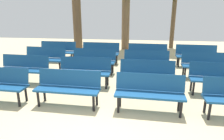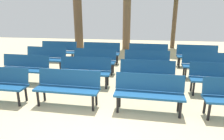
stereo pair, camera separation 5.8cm
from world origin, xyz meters
name	(u,v)px [view 2 (the right image)]	position (x,y,z in m)	size (l,w,h in m)	color
bench_r0_c1	(68,86)	(-0.94, 1.64, 0.50)	(1.62, 0.56, 0.87)	navy
bench_r0_c2	(149,91)	(1.04, 1.57, 0.50)	(1.62, 0.56, 0.87)	navy
bench_r1_c0	(25,67)	(-2.87, 3.04, 0.50)	(1.62, 0.56, 0.87)	navy
bench_r1_c1	(85,70)	(-0.85, 2.99, 0.50)	(1.61, 0.50, 0.87)	navy
bench_r1_c2	(147,74)	(1.04, 2.85, 0.50)	(1.61, 0.53, 0.87)	navy
bench_r1_c3	(220,77)	(3.02, 2.78, 0.50)	(1.62, 0.56, 0.87)	navy
bench_r2_c0	(45,57)	(-2.78, 4.40, 0.50)	(1.63, 0.58, 0.87)	navy
bench_r2_c1	(94,59)	(-0.84, 4.31, 0.50)	(1.63, 0.58, 0.87)	navy
bench_r2_c2	(147,61)	(1.08, 4.26, 0.50)	(1.61, 0.52, 0.87)	navy
bench_r2_c3	(207,64)	(3.08, 4.15, 0.50)	(1.61, 0.53, 0.87)	navy
bench_r3_c0	(58,50)	(-2.75, 5.71, 0.50)	(1.61, 0.51, 0.87)	navy
bench_r3_c1	(101,51)	(-0.82, 5.65, 0.50)	(1.61, 0.53, 0.87)	navy
bench_r3_c2	(148,53)	(1.18, 5.58, 0.50)	(1.62, 0.54, 0.87)	navy
bench_r3_c3	(197,55)	(3.14, 5.55, 0.50)	(1.62, 0.54, 0.87)	navy
tree_2	(78,27)	(-2.32, 7.55, 1.34)	(0.43, 0.43, 2.67)	brown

